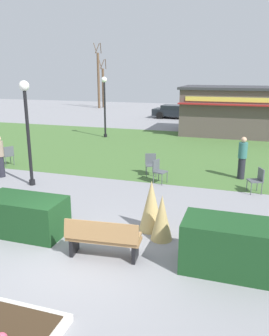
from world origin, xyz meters
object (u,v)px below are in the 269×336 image
object	(u,v)px
lamppost_mid	(27,121)
lamppost_far	(105,99)
tree_left_bg	(103,87)
person_standing	(242,158)
trash_bin	(237,240)
cafe_chair_center	(8,154)
cafe_chair_west	(151,163)
parked_car_center_slot	(238,113)
tree_right_bg	(98,80)
cafe_chair_north	(158,169)
parked_car_west_slot	(176,111)
food_kiosk	(241,111)
cafe_chair_east	(258,179)
park_bench	(103,239)
person_strolling	(0,156)

from	to	relation	value
lamppost_mid	lamppost_far	size ratio (longest dim) A/B	1.00
tree_left_bg	person_standing	bearing A→B (deg)	-56.53
trash_bin	lamppost_mid	bearing A→B (deg)	157.60
cafe_chair_center	person_standing	world-z (taller)	person_standing
cafe_chair_west	tree_left_bg	size ratio (longest dim) A/B	0.16
trash_bin	parked_car_center_slot	distance (m)	23.84
cafe_chair_west	tree_right_bg	size ratio (longest dim) A/B	0.12
cafe_chair_center	parked_car_center_slot	bearing A→B (deg)	63.16
cafe_chair_north	parked_car_west_slot	size ratio (longest dim) A/B	0.21
lamppost_mid	parked_car_center_slot	size ratio (longest dim) A/B	0.88
cafe_chair_north	tree_right_bg	xyz separation A→B (m)	(-13.55, 25.37, 2.74)
lamppost_mid	parked_car_center_slot	world-z (taller)	lamppost_mid
food_kiosk	cafe_chair_east	bearing A→B (deg)	-85.69
lamppost_far	parked_car_west_slot	world-z (taller)	lamppost_far
park_bench	person_strolling	size ratio (longest dim) A/B	1.03
food_kiosk	tree_right_bg	size ratio (longest dim) A/B	1.09
cafe_chair_north	person_standing	distance (m)	3.39
park_bench	trash_bin	world-z (taller)	park_bench
food_kiosk	cafe_chair_north	xyz separation A→B (m)	(-2.67, -12.01, -1.07)
park_bench	lamppost_mid	distance (m)	6.45
cafe_chair_north	cafe_chair_center	bearing A→B (deg)	177.01
trash_bin	cafe_chair_west	world-z (taller)	cafe_chair_west
trash_bin	tree_left_bg	world-z (taller)	tree_left_bg
food_kiosk	person_strolling	xyz separation A→B (m)	(-8.91, -13.22, -0.74)
person_strolling	cafe_chair_north	bearing A→B (deg)	174.24
park_bench	cafe_chair_east	bearing A→B (deg)	59.15
food_kiosk	parked_car_center_slot	world-z (taller)	food_kiosk
park_bench	cafe_chair_west	world-z (taller)	park_bench
person_standing	park_bench	bearing A→B (deg)	36.23
tree_right_bg	trash_bin	bearing A→B (deg)	-61.20
park_bench	cafe_chair_center	size ratio (longest dim) A/B	1.96
tree_left_bg	trash_bin	bearing A→B (deg)	-62.18
cafe_chair_east	person_strolling	xyz separation A→B (m)	(-9.82, -1.15, 0.33)
cafe_chair_east	cafe_chair_north	world-z (taller)	same
lamppost_mid	tree_left_bg	bearing A→B (deg)	107.67
cafe_chair_west	food_kiosk	bearing A→B (deg)	73.93
lamppost_far	person_standing	world-z (taller)	lamppost_far
person_standing	parked_car_center_slot	xyz separation A→B (m)	(-0.67, 17.50, -0.22)
park_bench	cafe_chair_north	size ratio (longest dim) A/B	1.96
parked_car_west_slot	parked_car_center_slot	world-z (taller)	same
cafe_chair_east	person_strolling	distance (m)	9.89
lamppost_mid	cafe_chair_center	world-z (taller)	lamppost_mid
cafe_chair_center	parked_car_center_slot	xyz separation A→B (m)	(9.44, 18.65, 0.12)
person_standing	tree_left_bg	bearing A→B (deg)	-88.98
cafe_chair_west	cafe_chair_east	bearing A→B (deg)	-12.90
trash_bin	cafe_chair_center	world-z (taller)	cafe_chair_center
tree_left_bg	parked_car_center_slot	bearing A→B (deg)	-24.98
tree_right_bg	cafe_chair_east	bearing A→B (deg)	-56.04
parked_car_west_slot	tree_right_bg	xyz separation A→B (m)	(-10.44, 6.35, 2.63)
food_kiosk	cafe_chair_center	bearing A→B (deg)	-129.98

